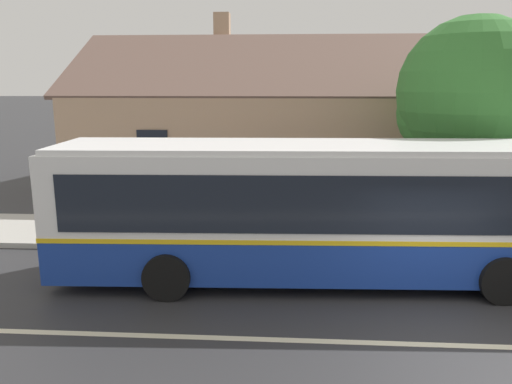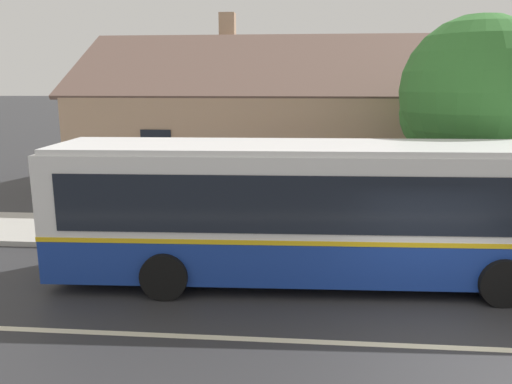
{
  "view_description": "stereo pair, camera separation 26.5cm",
  "coord_description": "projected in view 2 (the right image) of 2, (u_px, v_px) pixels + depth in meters",
  "views": [
    {
      "loc": [
        -2.91,
        -8.03,
        4.45
      ],
      "look_at": [
        -3.7,
        4.32,
        1.71
      ],
      "focal_mm": 35.0,
      "sensor_mm": 36.0,
      "label": 1
    },
    {
      "loc": [
        -2.65,
        -8.01,
        4.45
      ],
      "look_at": [
        -3.7,
        4.32,
        1.71
      ],
      "focal_mm": 35.0,
      "sensor_mm": 36.0,
      "label": 2
    }
  ],
  "objects": [
    {
      "name": "sidewalk_far",
      "position": [
        389.0,
        237.0,
        14.35
      ],
      "size": [
        60.0,
        3.0,
        0.15
      ],
      "primitive_type": "cube",
      "color": "#ADAAA3",
      "rests_on": "ground"
    },
    {
      "name": "lane_divider_stripe",
      "position": [
        450.0,
        348.0,
        8.53
      ],
      "size": [
        60.0,
        0.16,
        0.01
      ],
      "primitive_type": "cube",
      "color": "beige",
      "rests_on": "ground"
    },
    {
      "name": "street_tree_primary",
      "position": [
        470.0,
        96.0,
        14.17
      ],
      "size": [
        4.24,
        4.24,
        6.3
      ],
      "color": "#4C3828",
      "rests_on": "ground"
    },
    {
      "name": "community_building",
      "position": [
        370.0,
        136.0,
        22.09
      ],
      "size": [
        24.18,
        10.18,
        7.49
      ],
      "color": "tan",
      "rests_on": "ground"
    },
    {
      "name": "transit_bus",
      "position": [
        319.0,
        208.0,
        11.17
      ],
      "size": [
        11.97,
        3.08,
        3.12
      ],
      "color": "navy",
      "rests_on": "ground"
    },
    {
      "name": "bench_by_building",
      "position": [
        127.0,
        215.0,
        14.87
      ],
      "size": [
        1.82,
        0.51,
        0.94
      ],
      "color": "brown",
      "rests_on": "sidewalk_far"
    },
    {
      "name": "ground_plane",
      "position": [
        450.0,
        348.0,
        8.53
      ],
      "size": [
        300.0,
        300.0,
        0.0
      ],
      "primitive_type": "plane",
      "color": "#2D2D30"
    }
  ]
}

